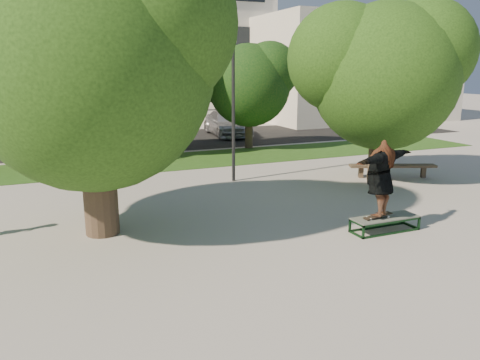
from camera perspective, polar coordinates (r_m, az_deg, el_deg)
name	(u,v)px	position (r m, az deg, el deg)	size (l,w,h in m)	color
ground	(269,224)	(12.64, 3.55, -5.40)	(120.00, 120.00, 0.00)	gray
grass_strip	(197,159)	(21.56, -5.29, 2.51)	(30.00, 4.00, 0.02)	#1E4112
asphalt_strip	(146,141)	(27.54, -11.42, 4.67)	(40.00, 8.00, 0.01)	black
tree_left	(86,53)	(11.85, -18.29, 14.46)	(6.96, 5.95, 7.12)	#38281E
tree_right	(381,68)	(17.81, 16.86, 12.94)	(6.24, 5.33, 6.51)	#38281E
bg_tree_left	(7,77)	(21.81, -26.58, 11.16)	(5.28, 4.51, 5.77)	#38281E
bg_tree_mid	(136,70)	(23.18, -12.54, 12.98)	(5.76, 4.92, 6.24)	#38281E
bg_tree_right	(247,80)	(24.33, 0.90, 12.06)	(5.04, 4.31, 5.43)	#38281E
lamppost	(233,95)	(16.96, -0.82, 10.31)	(0.25, 0.15, 6.11)	#2D2D30
office_building	(77,20)	(42.99, -19.25, 17.97)	(30.00, 14.12, 16.00)	beige
side_building	(348,69)	(40.19, 13.02, 13.00)	(15.00, 10.00, 8.00)	beige
grind_box	(385,224)	(12.61, 17.23, -5.14)	(1.80, 0.60, 0.38)	black
skater_rig	(380,178)	(12.13, 16.75, 0.21)	(2.46, 1.42, 2.01)	white
bench	(393,167)	(18.78, 18.10, 1.54)	(3.20, 1.64, 0.50)	#4D3E2E
car_silver_a	(82,135)	(26.12, -18.66, 5.27)	(1.61, 4.00, 1.36)	#AFAFB4
car_dark	(79,133)	(26.21, -19.04, 5.41)	(1.58, 4.54, 1.50)	black
car_grey	(124,136)	(24.90, -13.97, 5.28)	(2.36, 5.12, 1.42)	#535357
car_silver_b	(227,123)	(29.32, -1.59, 6.91)	(2.09, 5.14, 1.49)	#ABABB0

